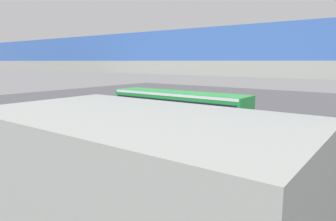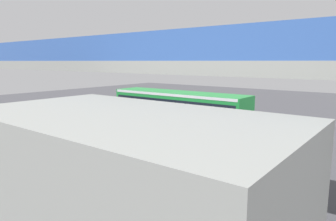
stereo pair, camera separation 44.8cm
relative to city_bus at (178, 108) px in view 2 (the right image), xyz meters
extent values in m
plane|color=#424247|center=(-1.26, -0.24, -1.88)|extent=(80.00, 80.00, 0.00)
cube|color=#1E8C38|center=(-0.01, 0.00, -0.17)|extent=(11.50, 2.55, 2.86)
cube|color=black|center=(-0.01, 0.00, 0.35)|extent=(11.04, 2.59, 0.90)
cube|color=white|center=(-0.01, 0.00, 1.15)|extent=(11.27, 2.58, 0.20)
cube|color=black|center=(5.76, 0.00, 0.18)|extent=(0.04, 2.24, 1.20)
cylinder|color=black|center=(3.67, 1.27, -1.36)|extent=(1.04, 0.30, 1.04)
cylinder|color=black|center=(3.67, -1.27, -1.36)|extent=(1.04, 0.30, 1.04)
cylinder|color=black|center=(-3.69, 1.27, -1.36)|extent=(1.04, 0.30, 1.04)
cylinder|color=black|center=(-3.69, -1.27, -1.36)|extent=(1.04, 0.30, 1.04)
cube|color=black|center=(5.39, 5.41, -0.77)|extent=(4.80, 1.95, 1.86)
cube|color=black|center=(5.39, 5.41, -0.41)|extent=(4.42, 1.98, 0.56)
cylinder|color=black|center=(6.97, 6.38, -1.54)|extent=(0.68, 0.22, 0.68)
cylinder|color=black|center=(6.97, 4.43, -1.54)|extent=(0.68, 0.22, 0.68)
cylinder|color=black|center=(3.80, 6.38, -1.54)|extent=(0.68, 0.22, 0.68)
cylinder|color=black|center=(3.80, 4.43, -1.54)|extent=(0.68, 0.22, 0.68)
torus|color=black|center=(6.46, 3.52, -1.52)|extent=(0.72, 0.06, 0.72)
torus|color=black|center=(5.41, 3.52, -1.52)|extent=(0.72, 0.06, 0.72)
cube|color=red|center=(5.93, 3.52, -1.34)|extent=(0.89, 0.04, 0.04)
cylinder|color=red|center=(5.74, 3.52, -1.14)|extent=(0.03, 0.03, 0.40)
cube|color=black|center=(5.74, 3.52, -0.94)|extent=(0.20, 0.08, 0.04)
cylinder|color=red|center=(6.33, 3.52, -0.97)|extent=(0.02, 0.44, 0.02)
cylinder|color=#2D2D38|center=(3.67, -2.29, -1.46)|extent=(0.32, 0.32, 0.85)
cylinder|color=maroon|center=(3.67, -2.29, -0.68)|extent=(0.38, 0.38, 0.70)
sphere|color=tan|center=(3.67, -2.29, -0.20)|extent=(0.22, 0.22, 0.22)
cylinder|color=slate|center=(5.86, -2.93, -0.48)|extent=(0.08, 0.08, 2.80)
cube|color=yellow|center=(5.86, -2.93, 0.62)|extent=(0.04, 0.60, 0.60)
cube|color=silver|center=(-7.26, -2.50, -1.88)|extent=(2.00, 0.20, 0.01)
cube|color=silver|center=(-3.26, -2.50, -1.88)|extent=(2.00, 0.20, 0.01)
cube|color=silver|center=(0.74, -2.50, -1.88)|extent=(2.00, 0.20, 0.01)
cube|color=silver|center=(4.74, -2.50, -1.88)|extent=(2.00, 0.20, 0.01)
cube|color=gray|center=(-1.26, 9.27, 3.42)|extent=(28.44, 2.60, 0.50)
cube|color=#3359A5|center=(-1.26, 8.02, 4.22)|extent=(28.44, 0.08, 1.10)
cube|color=#3359A5|center=(-1.26, 10.52, 4.22)|extent=(28.44, 0.08, 1.10)
cube|color=gray|center=(-8.33, 13.89, 0.22)|extent=(9.00, 5.00, 4.20)
cube|color=#192333|center=(-8.33, 11.37, 0.01)|extent=(7.65, 0.04, 2.94)
camera|label=1|loc=(-13.70, 19.63, 3.66)|focal=32.64mm
camera|label=2|loc=(-14.06, 19.36, 3.66)|focal=32.64mm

